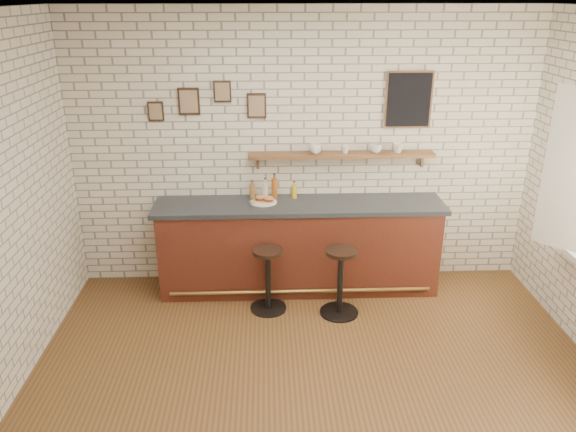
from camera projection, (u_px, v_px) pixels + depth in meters
name	position (u px, v px, depth m)	size (l,w,h in m)	color
ground	(317.00, 384.00, 4.78)	(5.00, 5.00, 0.00)	brown
bar_counter	(299.00, 246.00, 6.17)	(3.10, 0.65, 1.01)	#562217
sandwich_plate	(264.00, 202.00, 5.99)	(0.28, 0.28, 0.01)	white
ciabatta_sandwich	(264.00, 199.00, 5.98)	(0.20, 0.13, 0.07)	tan
potato_chips	(261.00, 202.00, 5.99)	(0.25, 0.19, 0.00)	gold
bitters_bottle_brown	(252.00, 191.00, 6.09)	(0.06, 0.06, 0.21)	brown
bitters_bottle_white	(265.00, 190.00, 6.09)	(0.06, 0.06, 0.23)	beige
bitters_bottle_amber	(274.00, 188.00, 6.09)	(0.07, 0.07, 0.28)	#914D17
condiment_bottle_yellow	(294.00, 191.00, 6.11)	(0.06, 0.06, 0.19)	gold
bar_stool_left	(268.00, 278.00, 5.78)	(0.38, 0.38, 0.69)	black
bar_stool_right	(340.00, 280.00, 5.69)	(0.40, 0.40, 0.72)	black
wall_shelf	(341.00, 155.00, 6.01)	(2.00, 0.18, 0.18)	brown
shelf_cup_a	(316.00, 149.00, 5.97)	(0.14, 0.14, 0.11)	white
shelf_cup_b	(345.00, 149.00, 5.99)	(0.09, 0.09, 0.08)	white
shelf_cup_c	(376.00, 149.00, 6.00)	(0.12, 0.12, 0.09)	white
shelf_cup_d	(398.00, 148.00, 6.00)	(0.11, 0.11, 0.10)	white
back_wall_decor	(326.00, 101.00, 5.87)	(2.96, 0.02, 0.56)	black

